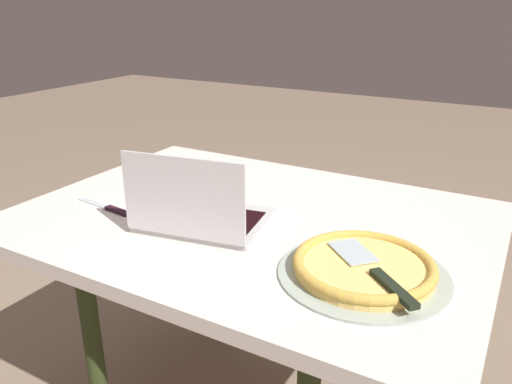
{
  "coord_description": "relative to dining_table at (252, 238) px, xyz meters",
  "views": [
    {
      "loc": [
        0.64,
        -1.1,
        1.29
      ],
      "look_at": [
        -0.0,
        0.03,
        0.79
      ],
      "focal_mm": 35.25,
      "sensor_mm": 36.0,
      "label": 1
    }
  ],
  "objects": [
    {
      "name": "laptop",
      "position": [
        -0.07,
        -0.14,
        0.11
      ],
      "size": [
        0.36,
        0.3,
        0.22
      ],
      "color": "#BCBABA",
      "rests_on": "dining_table"
    },
    {
      "name": "dining_table",
      "position": [
        0.0,
        0.0,
        0.0
      ],
      "size": [
        1.27,
        0.92,
        0.73
      ],
      "color": "beige",
      "rests_on": "ground_plane"
    },
    {
      "name": "pizza_plate",
      "position": [
        -0.32,
        0.2,
        0.08
      ],
      "size": [
        0.23,
        0.23,
        0.04
      ],
      "color": "white",
      "rests_on": "dining_table"
    },
    {
      "name": "table_knife",
      "position": [
        -0.38,
        -0.16,
        0.07
      ],
      "size": [
        0.21,
        0.04,
        0.01
      ],
      "color": "silver",
      "rests_on": "dining_table"
    },
    {
      "name": "pizza_tray",
      "position": [
        0.37,
        -0.16,
        0.09
      ],
      "size": [
        0.37,
        0.37,
        0.04
      ],
      "color": "#96A59A",
      "rests_on": "dining_table"
    }
  ]
}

